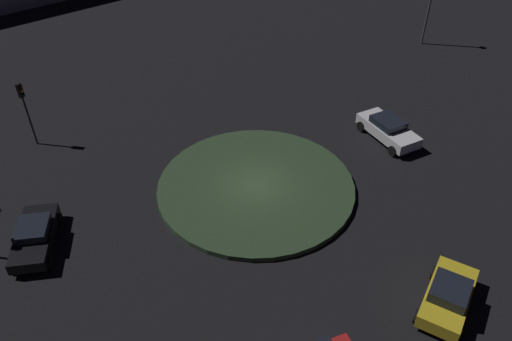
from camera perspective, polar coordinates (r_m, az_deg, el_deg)
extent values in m
plane|color=black|center=(28.47, 0.00, -2.07)|extent=(116.40, 116.40, 0.00)
cylinder|color=#2D4228|center=(28.37, 0.00, -1.83)|extent=(11.19, 11.19, 0.31)
cube|color=black|center=(27.09, -23.97, -6.97)|extent=(4.43, 3.74, 0.60)
cube|color=black|center=(26.80, -24.23, -6.09)|extent=(2.32, 2.24, 0.43)
cylinder|color=black|center=(28.60, -24.93, -5.39)|extent=(0.64, 0.53, 0.62)
cylinder|color=black|center=(28.11, -21.60, -5.16)|extent=(0.64, 0.53, 0.62)
cylinder|color=black|center=(26.55, -26.18, -9.81)|extent=(0.64, 0.53, 0.62)
cylinder|color=black|center=(26.02, -22.58, -9.65)|extent=(0.64, 0.53, 0.62)
cube|color=gold|center=(23.85, 21.09, -13.38)|extent=(2.83, 4.21, 0.69)
cube|color=black|center=(23.31, 21.35, -12.68)|extent=(1.98, 2.07, 0.52)
cylinder|color=black|center=(23.23, 22.23, -17.02)|extent=(0.40, 0.67, 0.63)
cylinder|color=black|center=(23.21, 17.95, -15.63)|extent=(0.40, 0.67, 0.63)
cylinder|color=black|center=(25.07, 23.60, -12.26)|extent=(0.40, 0.67, 0.63)
cylinder|color=black|center=(25.05, 19.71, -10.99)|extent=(0.40, 0.67, 0.63)
cube|color=white|center=(33.19, 14.88, 4.47)|extent=(4.69, 2.80, 0.68)
cube|color=black|center=(32.96, 14.91, 5.38)|extent=(2.28, 2.00, 0.44)
cylinder|color=black|center=(33.02, 17.70, 2.99)|extent=(0.71, 0.38, 0.67)
cylinder|color=black|center=(31.92, 15.37, 2.16)|extent=(0.71, 0.38, 0.67)
cylinder|color=black|center=(34.85, 14.25, 5.67)|extent=(0.71, 0.38, 0.67)
cylinder|color=black|center=(33.81, 11.94, 4.96)|extent=(0.71, 0.38, 0.67)
cylinder|color=#2D2D2D|center=(34.10, -24.44, 5.16)|extent=(0.12, 0.12, 3.40)
cube|color=black|center=(33.11, -25.40, 8.27)|extent=(0.34, 0.37, 0.90)
sphere|color=#3F0C0C|center=(32.90, -25.33, 8.65)|extent=(0.20, 0.20, 0.20)
sphere|color=yellow|center=(33.01, -25.21, 8.25)|extent=(0.20, 0.20, 0.20)
sphere|color=#0F3819|center=(33.13, -25.08, 7.85)|extent=(0.20, 0.20, 0.20)
cylinder|color=#4C4C51|center=(46.67, 19.28, 17.55)|extent=(0.18, 0.18, 7.08)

